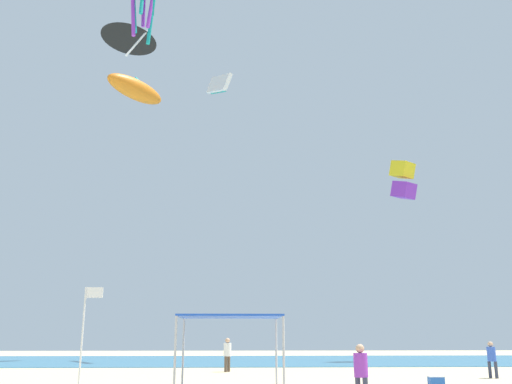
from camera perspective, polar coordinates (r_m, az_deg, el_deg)
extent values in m
cube|color=teal|center=(44.34, 2.07, -17.00)|extent=(110.00, 19.52, 0.03)
cylinder|color=#B2B2B7|center=(16.48, -8.39, -16.73)|extent=(0.07, 0.07, 2.41)
cylinder|color=#B2B2B7|center=(16.47, 2.89, -16.87)|extent=(0.07, 0.07, 2.41)
cylinder|color=#B2B2B7|center=(19.17, -7.55, -16.45)|extent=(0.07, 0.07, 2.41)
cylinder|color=#B2B2B7|center=(19.16, 2.12, -16.56)|extent=(0.07, 0.07, 2.41)
cube|color=blue|center=(17.75, -2.68, -12.73)|extent=(3.17, 2.77, 0.06)
cylinder|color=purple|center=(16.24, 10.78, -17.18)|extent=(0.39, 0.39, 0.64)
sphere|color=tan|center=(16.22, 10.70, -15.62)|extent=(0.24, 0.24, 0.24)
cylinder|color=#33384C|center=(28.16, 23.03, -16.56)|extent=(0.14, 0.14, 0.73)
cylinder|color=#33384C|center=(28.05, 23.59, -16.51)|extent=(0.14, 0.14, 0.73)
cylinder|color=blue|center=(28.08, 23.17, -15.16)|extent=(0.38, 0.38, 0.63)
sphere|color=tan|center=(28.07, 23.08, -14.28)|extent=(0.24, 0.24, 0.24)
cylinder|color=brown|center=(30.39, -3.15, -17.36)|extent=(0.15, 0.15, 0.79)
cylinder|color=brown|center=(30.65, -2.84, -17.34)|extent=(0.15, 0.15, 0.79)
cylinder|color=white|center=(30.50, -2.97, -15.97)|extent=(0.41, 0.41, 0.69)
sphere|color=tan|center=(30.49, -2.96, -15.08)|extent=(0.26, 0.26, 0.26)
cylinder|color=silver|center=(19.65, -17.56, -14.37)|extent=(0.06, 0.06, 3.43)
cube|color=white|center=(19.62, -16.33, -9.94)|extent=(0.55, 0.02, 0.35)
cube|color=blue|center=(23.25, 18.14, -18.12)|extent=(0.56, 0.36, 0.32)
cube|color=white|center=(23.24, 18.11, -17.69)|extent=(0.57, 0.37, 0.03)
cone|color=black|center=(42.34, -12.93, 15.51)|extent=(5.58, 5.56, 1.27)
cylinder|color=white|center=(40.31, -12.08, 15.00)|extent=(1.55, 1.05, 2.77)
cube|color=white|center=(48.35, -3.86, 11.11)|extent=(2.45, 4.75, 3.11)
cube|color=teal|center=(48.06, -3.88, 10.38)|extent=(1.57, 3.69, 1.72)
ellipsoid|color=orange|center=(49.44, -12.37, 10.32)|extent=(5.28, 6.01, 2.04)
cone|color=teal|center=(49.84, -12.31, 11.30)|extent=(1.31, 1.29, 0.77)
cylinder|color=purple|center=(36.68, -10.79, 18.32)|extent=(0.50, 0.35, 2.98)
cylinder|color=teal|center=(37.03, -10.77, 17.34)|extent=(0.53, 0.44, 3.67)
cylinder|color=purple|center=(37.70, -11.56, 17.99)|extent=(0.25, 0.45, 2.30)
cylinder|color=teal|center=(37.30, -12.50, 17.81)|extent=(0.50, 0.35, 2.98)
cylinder|color=purple|center=(36.59, -12.61, 17.88)|extent=(0.53, 0.44, 3.67)
cube|color=yellow|center=(46.07, 14.90, 2.25)|extent=(2.14, 2.19, 1.58)
cube|color=purple|center=(45.61, 15.04, 0.18)|extent=(2.14, 2.19, 1.58)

